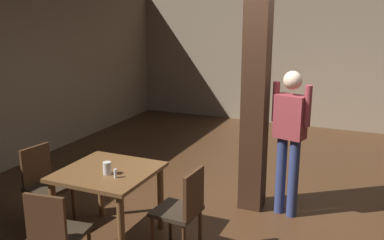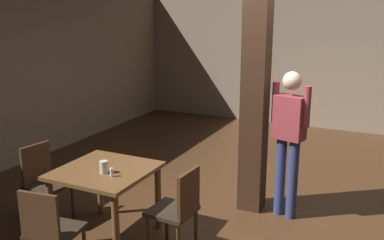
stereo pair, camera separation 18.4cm
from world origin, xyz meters
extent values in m
plane|color=#422816|center=(0.00, 0.00, 0.00)|extent=(10.80, 10.80, 0.00)
cube|color=gray|center=(0.00, 4.50, 1.40)|extent=(8.00, 0.10, 2.80)
cube|color=#382114|center=(-0.19, 0.32, 1.40)|extent=(0.28, 0.28, 2.80)
cube|color=brown|center=(-1.36, -1.03, 0.76)|extent=(0.93, 0.93, 0.04)
cylinder|color=brown|center=(-0.96, -0.63, 0.37)|extent=(0.07, 0.07, 0.74)
cylinder|color=brown|center=(-1.75, -0.63, 0.37)|extent=(0.07, 0.07, 0.74)
cylinder|color=brown|center=(-0.96, -1.43, 0.37)|extent=(0.07, 0.07, 0.74)
cylinder|color=brown|center=(-1.75, -1.43, 0.37)|extent=(0.07, 0.07, 0.74)
cube|color=#2D2319|center=(-0.59, -1.00, 0.45)|extent=(0.45, 0.45, 0.04)
cube|color=#422816|center=(-0.40, -1.01, 0.68)|extent=(0.06, 0.38, 0.45)
cylinder|color=#422816|center=(-0.78, -1.16, 0.23)|extent=(0.04, 0.04, 0.43)
cylinder|color=#422816|center=(-0.76, -0.81, 0.23)|extent=(0.04, 0.04, 0.43)
cylinder|color=#422816|center=(-0.41, -0.83, 0.23)|extent=(0.04, 0.04, 0.43)
cube|color=#2D2319|center=(-1.35, -1.80, 0.45)|extent=(0.47, 0.47, 0.04)
cube|color=#422816|center=(-1.32, -1.99, 0.68)|extent=(0.38, 0.08, 0.45)
cube|color=#2D2319|center=(-2.14, -1.05, 0.45)|extent=(0.48, 0.48, 0.04)
cube|color=#422816|center=(-2.33, -1.02, 0.68)|extent=(0.09, 0.38, 0.45)
cylinder|color=#422816|center=(-1.95, -0.90, 0.23)|extent=(0.04, 0.04, 0.43)
cylinder|color=#422816|center=(-2.00, -1.24, 0.23)|extent=(0.04, 0.04, 0.43)
cylinder|color=#422816|center=(-2.29, -0.85, 0.23)|extent=(0.04, 0.04, 0.43)
cylinder|color=#422816|center=(-2.34, -1.19, 0.23)|extent=(0.04, 0.04, 0.43)
cylinder|color=beige|center=(-1.30, -1.13, 0.84)|extent=(0.08, 0.08, 0.13)
cylinder|color=silver|center=(-1.17, -1.17, 0.82)|extent=(0.03, 0.03, 0.09)
cube|color=maroon|center=(0.24, 0.27, 1.20)|extent=(0.38, 0.28, 0.50)
sphere|color=beige|center=(0.24, 0.27, 1.61)|extent=(0.26, 0.26, 0.21)
cylinder|color=navy|center=(0.31, 0.25, 0.47)|extent=(0.15, 0.15, 0.95)
cylinder|color=navy|center=(0.16, 0.29, 0.47)|extent=(0.15, 0.15, 0.95)
cylinder|color=maroon|center=(0.42, 0.22, 1.35)|extent=(0.10, 0.10, 0.46)
cylinder|color=maroon|center=(0.05, 0.32, 1.35)|extent=(0.10, 0.10, 0.46)
camera|label=1|loc=(1.08, -4.47, 2.37)|focal=40.00mm
camera|label=2|loc=(1.25, -4.39, 2.37)|focal=40.00mm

